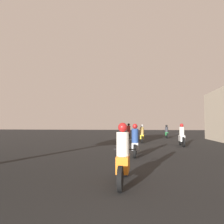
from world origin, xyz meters
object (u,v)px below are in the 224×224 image
Objects in this scene: motorcycle_yellow at (142,135)px; motorcycle_green at (167,133)px; motorcycle_white at (182,137)px; motorcycle_black at (129,133)px; motorcycle_silver at (135,143)px; motorcycle_orange at (123,158)px.

motorcycle_yellow is 6.89m from motorcycle_green.
motorcycle_black is (-4.02, 5.66, 0.03)m from motorcycle_white.
motorcycle_yellow is at bearing 89.81° from motorcycle_silver.
motorcycle_black is at bearing 121.92° from motorcycle_yellow.
motorcycle_orange is at bearing -89.81° from motorcycle_silver.
motorcycle_silver is 0.96× the size of motorcycle_white.
motorcycle_black reaches higher than motorcycle_silver.
motorcycle_black reaches higher than motorcycle_yellow.
motorcycle_silver is at bearing -93.05° from motorcycle_green.
motorcycle_orange is at bearing -87.46° from motorcycle_black.
motorcycle_white is at bearing -55.16° from motorcycle_black.
motorcycle_white is (3.18, 10.07, -0.00)m from motorcycle_orange.
motorcycle_orange reaches higher than motorcycle_silver.
motorcycle_orange is 15.76m from motorcycle_black.
motorcycle_black is at bearing 97.14° from motorcycle_orange.
motorcycle_yellow is (0.44, 12.74, -0.01)m from motorcycle_orange.
motorcycle_yellow is at bearing 134.04° from motorcycle_white.
motorcycle_green is (2.67, 6.35, -0.01)m from motorcycle_yellow.
motorcycle_white is 6.95m from motorcycle_black.
motorcycle_green is (3.11, 19.09, -0.03)m from motorcycle_orange.
motorcycle_black is at bearing 97.09° from motorcycle_silver.
motorcycle_yellow is at bearing 92.11° from motorcycle_orange.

